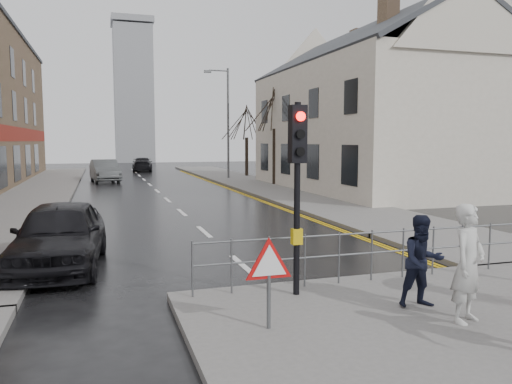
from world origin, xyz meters
TOP-DOWN VIEW (x-y plane):
  - ground at (0.00, 0.00)m, footprint 120.00×120.00m
  - left_pavement at (-6.50, 23.00)m, footprint 4.00×44.00m
  - right_pavement at (6.50, 25.00)m, footprint 4.00×40.00m
  - pavement_bridge_right at (6.50, 3.00)m, footprint 4.00×4.20m
  - building_right_cream at (12.00, 18.00)m, footprint 9.00×16.40m
  - church_tower at (1.50, 62.00)m, footprint 5.00×5.00m
  - traffic_signal_near_left at (0.20, 0.20)m, footprint 0.28×0.27m
  - guard_railing_front at (1.95, 0.60)m, footprint 7.14×0.04m
  - warning_sign at (-0.80, -1.21)m, footprint 0.80×0.07m
  - street_lamp at (5.82, 28.00)m, footprint 1.83×0.25m
  - tree_near at (7.50, 22.00)m, footprint 2.40×2.40m
  - tree_far at (8.00, 30.00)m, footprint 2.40×2.40m
  - pedestrian_a at (2.15, -1.84)m, footprint 0.78×0.67m
  - pedestrian_b at (1.92, -1.04)m, footprint 0.80×0.66m
  - car_parked at (-4.00, 4.00)m, footprint 2.15×4.62m
  - car_mid at (-2.78, 28.75)m, footprint 2.20×4.91m
  - car_far at (0.76, 40.58)m, footprint 2.22×4.62m

SIDE VIEW (x-z plane):
  - ground at x=0.00m, z-range 0.00..0.00m
  - left_pavement at x=-6.50m, z-range 0.00..0.14m
  - right_pavement at x=6.50m, z-range 0.00..0.14m
  - pavement_bridge_right at x=6.50m, z-range 0.00..0.14m
  - car_far at x=0.76m, z-range 0.00..1.30m
  - car_parked at x=-4.00m, z-range 0.00..1.53m
  - car_mid at x=-2.78m, z-range 0.00..1.56m
  - guard_railing_front at x=1.95m, z-range 0.36..1.36m
  - pedestrian_b at x=1.92m, z-range 0.14..1.67m
  - pedestrian_a at x=2.15m, z-range 0.14..1.94m
  - warning_sign at x=-0.80m, z-range 0.37..1.72m
  - traffic_signal_near_left at x=0.20m, z-range 0.76..4.16m
  - tree_far at x=8.00m, z-range 1.60..7.24m
  - street_lamp at x=5.82m, z-range 0.71..8.71m
  - building_right_cream at x=12.00m, z-range -0.27..9.83m
  - tree_near at x=7.50m, z-range 1.85..8.43m
  - church_tower at x=1.50m, z-range 0.00..18.00m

